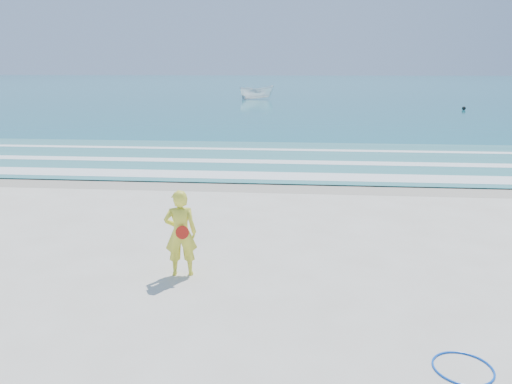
{
  "coord_description": "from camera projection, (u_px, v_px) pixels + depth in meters",
  "views": [
    {
      "loc": [
        1.2,
        -8.62,
        4.23
      ],
      "look_at": [
        0.06,
        4.0,
        1.0
      ],
      "focal_mm": 35.0,
      "sensor_mm": 36.0,
      "label": 1
    }
  ],
  "objects": [
    {
      "name": "foam_near",
      "position": [
        269.0,
        176.0,
        19.39
      ],
      "size": [
        400.0,
        1.4,
        0.01
      ],
      "primitive_type": "cube",
      "color": "white",
      "rests_on": "shallow"
    },
    {
      "name": "foam_far",
      "position": [
        277.0,
        150.0,
        25.38
      ],
      "size": [
        400.0,
        0.6,
        0.01
      ],
      "primitive_type": "cube",
      "color": "white",
      "rests_on": "shallow"
    },
    {
      "name": "boat",
      "position": [
        257.0,
        93.0,
        62.35
      ],
      "size": [
        4.64,
        2.79,
        1.68
      ],
      "primitive_type": "imported",
      "rotation": [
        0.0,
        0.0,
        1.86
      ],
      "color": "white",
      "rests_on": "ocean"
    },
    {
      "name": "shallow",
      "position": [
        274.0,
        159.0,
        22.97
      ],
      "size": [
        400.0,
        10.0,
        0.01
      ],
      "primitive_type": "cube",
      "color": "#59B7AD",
      "rests_on": "ocean"
    },
    {
      "name": "ocean",
      "position": [
        296.0,
        84.0,
        110.79
      ],
      "size": [
        400.0,
        190.0,
        0.04
      ],
      "primitive_type": "cube",
      "color": "#19727F",
      "rests_on": "ground"
    },
    {
      "name": "buoy",
      "position": [
        464.0,
        108.0,
        47.67
      ],
      "size": [
        0.36,
        0.36,
        0.36
      ],
      "primitive_type": "sphere",
      "color": "black",
      "rests_on": "ocean"
    },
    {
      "name": "woman",
      "position": [
        181.0,
        233.0,
        10.17
      ],
      "size": [
        0.72,
        0.54,
        1.81
      ],
      "color": "yellow",
      "rests_on": "ground"
    },
    {
      "name": "wet_sand",
      "position": [
        267.0,
        185.0,
        18.15
      ],
      "size": [
        400.0,
        2.4,
        0.0
      ],
      "primitive_type": "cube",
      "color": "#B2A893",
      "rests_on": "ground"
    },
    {
      "name": "hoop",
      "position": [
        463.0,
        368.0,
        7.15
      ],
      "size": [
        1.11,
        1.11,
        0.03
      ],
      "primitive_type": "torus",
      "rotation": [
        0.0,
        0.0,
        -0.38
      ],
      "color": "blue",
      "rests_on": "ground"
    },
    {
      "name": "foam_mid",
      "position": [
        273.0,
        162.0,
        22.19
      ],
      "size": [
        400.0,
        0.9,
        0.01
      ],
      "primitive_type": "cube",
      "color": "white",
      "rests_on": "shallow"
    },
    {
      "name": "ground",
      "position": [
        234.0,
        295.0,
        9.47
      ],
      "size": [
        400.0,
        400.0,
        0.0
      ],
      "primitive_type": "plane",
      "color": "silver",
      "rests_on": "ground"
    }
  ]
}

